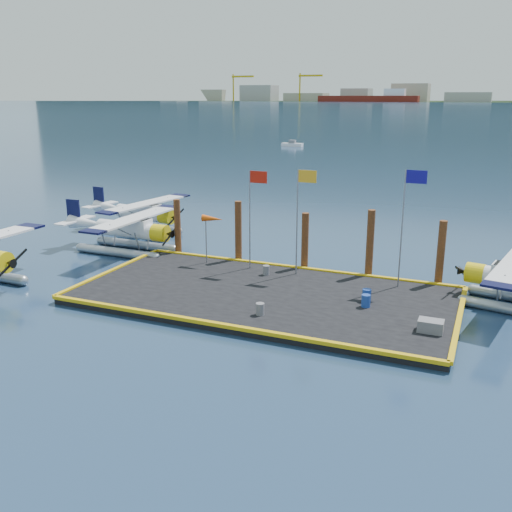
# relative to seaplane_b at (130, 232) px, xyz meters

# --- Properties ---
(ground) EXTENTS (4000.00, 4000.00, 0.00)m
(ground) POSITION_rel_seaplane_b_xyz_m (12.10, -5.07, -1.50)
(ground) COLOR navy
(ground) RESTS_ON ground
(dock) EXTENTS (20.00, 10.00, 0.40)m
(dock) POSITION_rel_seaplane_b_xyz_m (12.10, -5.07, -1.30)
(dock) COLOR black
(dock) RESTS_ON ground
(dock_bumpers) EXTENTS (20.25, 10.25, 0.18)m
(dock_bumpers) POSITION_rel_seaplane_b_xyz_m (12.10, -5.07, -1.01)
(dock_bumpers) COLOR #CBA10B
(dock_bumpers) RESTS_ON dock
(seaplane_b) EXTENTS (8.78, 9.67, 3.45)m
(seaplane_b) POSITION_rel_seaplane_b_xyz_m (0.00, 0.00, 0.00)
(seaplane_b) COLOR #929AA0
(seaplane_b) RESTS_ON ground
(seaplane_c) EXTENTS (8.66, 9.54, 3.37)m
(seaplane_c) POSITION_rel_seaplane_b_xyz_m (-2.48, 5.29, -0.04)
(seaplane_c) COLOR #929AA0
(seaplane_c) RESTS_ON ground
(drum_2) EXTENTS (0.45, 0.45, 0.64)m
(drum_2) POSITION_rel_seaplane_b_xyz_m (17.62, -5.10, -0.79)
(drum_2) COLOR navy
(drum_2) RESTS_ON dock
(drum_3) EXTENTS (0.42, 0.42, 0.59)m
(drum_3) POSITION_rel_seaplane_b_xyz_m (13.13, -8.16, -0.81)
(drum_3) COLOR slate
(drum_3) RESTS_ON dock
(drum_4) EXTENTS (0.46, 0.46, 0.64)m
(drum_4) POSITION_rel_seaplane_b_xyz_m (17.48, -4.26, -0.78)
(drum_4) COLOR navy
(drum_4) RESTS_ON dock
(drum_5) EXTENTS (0.40, 0.40, 0.56)m
(drum_5) POSITION_rel_seaplane_b_xyz_m (11.01, -2.11, -0.82)
(drum_5) COLOR slate
(drum_5) RESTS_ON dock
(crate) EXTENTS (1.11, 0.74, 0.56)m
(crate) POSITION_rel_seaplane_b_xyz_m (21.00, -7.08, -0.83)
(crate) COLOR slate
(crate) RESTS_ON dock
(flagpole_red) EXTENTS (1.14, 0.08, 6.00)m
(flagpole_red) POSITION_rel_seaplane_b_xyz_m (9.80, -1.27, 2.89)
(flagpole_red) COLOR gray
(flagpole_red) RESTS_ON dock
(flagpole_yellow) EXTENTS (1.14, 0.08, 6.20)m
(flagpole_yellow) POSITION_rel_seaplane_b_xyz_m (12.80, -1.27, 3.01)
(flagpole_yellow) COLOR gray
(flagpole_yellow) RESTS_ON dock
(flagpole_blue) EXTENTS (1.14, 0.08, 6.50)m
(flagpole_blue) POSITION_rel_seaplane_b_xyz_m (18.79, -1.27, 3.18)
(flagpole_blue) COLOR gray
(flagpole_blue) RESTS_ON dock
(windsock) EXTENTS (1.40, 0.44, 3.12)m
(windsock) POSITION_rel_seaplane_b_xyz_m (7.07, -1.27, 1.72)
(windsock) COLOR gray
(windsock) RESTS_ON dock
(piling_0) EXTENTS (0.44, 0.44, 4.00)m
(piling_0) POSITION_rel_seaplane_b_xyz_m (3.60, 0.33, 0.50)
(piling_0) COLOR #3F2512
(piling_0) RESTS_ON ground
(piling_1) EXTENTS (0.44, 0.44, 4.20)m
(piling_1) POSITION_rel_seaplane_b_xyz_m (8.10, 0.33, 0.60)
(piling_1) COLOR #3F2512
(piling_1) RESTS_ON ground
(piling_2) EXTENTS (0.44, 0.44, 3.80)m
(piling_2) POSITION_rel_seaplane_b_xyz_m (12.60, 0.33, 0.40)
(piling_2) COLOR #3F2512
(piling_2) RESTS_ON ground
(piling_3) EXTENTS (0.44, 0.44, 4.30)m
(piling_3) POSITION_rel_seaplane_b_xyz_m (16.60, 0.33, 0.65)
(piling_3) COLOR #3F2512
(piling_3) RESTS_ON ground
(piling_4) EXTENTS (0.44, 0.44, 4.00)m
(piling_4) POSITION_rel_seaplane_b_xyz_m (20.60, 0.33, 0.50)
(piling_4) COLOR #3F2512
(piling_4) RESTS_ON ground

